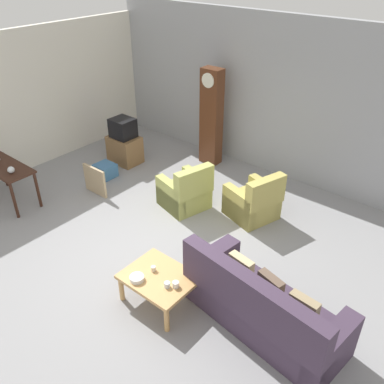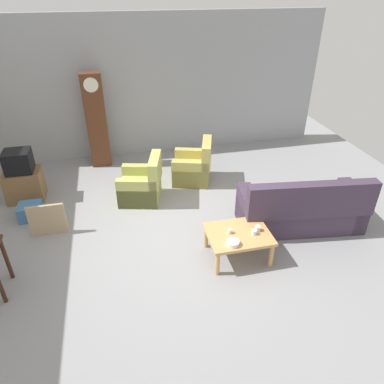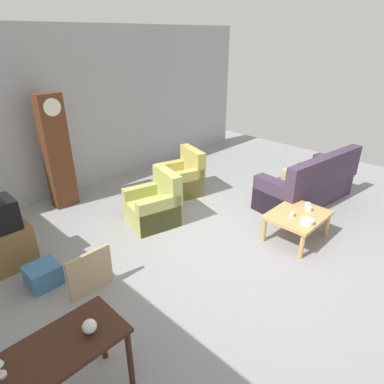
{
  "view_description": "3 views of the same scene",
  "coord_description": "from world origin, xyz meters",
  "px_view_note": "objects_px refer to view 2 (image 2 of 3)",
  "views": [
    {
      "loc": [
        3.7,
        -3.6,
        4.29
      ],
      "look_at": [
        0.04,
        0.82,
        0.76
      ],
      "focal_mm": 38.24,
      "sensor_mm": 36.0,
      "label": 1
    },
    {
      "loc": [
        -0.9,
        -4.77,
        3.78
      ],
      "look_at": [
        0.28,
        0.34,
        0.61
      ],
      "focal_mm": 33.18,
      "sensor_mm": 36.0,
      "label": 2
    },
    {
      "loc": [
        -3.7,
        -2.75,
        3.01
      ],
      "look_at": [
        -0.11,
        0.75,
        0.62
      ],
      "focal_mm": 31.24,
      "sensor_mm": 36.0,
      "label": 3
    }
  ],
  "objects_px": {
    "cup_blue_rimmed": "(254,232)",
    "tv_crt": "(18,161)",
    "tv_stand_cabinet": "(25,185)",
    "cup_white_porcelain": "(258,228)",
    "framed_picture_leaning": "(47,220)",
    "grandfather_clock": "(96,121)",
    "couch_floral": "(301,210)",
    "coffee_table_wood": "(238,236)",
    "armchair_olive_far": "(194,168)",
    "bowl_white_stacked": "(233,243)",
    "storage_box_blue": "(31,211)",
    "cup_cream_tall": "(230,231)",
    "armchair_olive_near": "(142,186)"
  },
  "relations": [
    {
      "from": "cup_blue_rimmed",
      "to": "tv_crt",
      "type": "bearing_deg",
      "value": 144.63
    },
    {
      "from": "tv_stand_cabinet",
      "to": "cup_white_porcelain",
      "type": "height_order",
      "value": "tv_stand_cabinet"
    },
    {
      "from": "tv_crt",
      "to": "framed_picture_leaning",
      "type": "xyz_separation_m",
      "value": [
        0.56,
        -1.3,
        -0.53
      ]
    },
    {
      "from": "grandfather_clock",
      "to": "cup_blue_rimmed",
      "type": "relative_size",
      "value": 26.33
    },
    {
      "from": "couch_floral",
      "to": "tv_crt",
      "type": "bearing_deg",
      "value": 156.68
    },
    {
      "from": "couch_floral",
      "to": "coffee_table_wood",
      "type": "relative_size",
      "value": 2.29
    },
    {
      "from": "couch_floral",
      "to": "cup_white_porcelain",
      "type": "bearing_deg",
      "value": -154.3
    },
    {
      "from": "couch_floral",
      "to": "framed_picture_leaning",
      "type": "xyz_separation_m",
      "value": [
        -4.26,
        0.78,
        -0.07
      ]
    },
    {
      "from": "armchair_olive_far",
      "to": "coffee_table_wood",
      "type": "bearing_deg",
      "value": -87.6
    },
    {
      "from": "armchair_olive_far",
      "to": "bowl_white_stacked",
      "type": "xyz_separation_m",
      "value": [
        -0.07,
        -2.78,
        0.17
      ]
    },
    {
      "from": "grandfather_clock",
      "to": "cup_white_porcelain",
      "type": "height_order",
      "value": "grandfather_clock"
    },
    {
      "from": "armchair_olive_far",
      "to": "bowl_white_stacked",
      "type": "relative_size",
      "value": 4.99
    },
    {
      "from": "coffee_table_wood",
      "to": "framed_picture_leaning",
      "type": "relative_size",
      "value": 1.6
    },
    {
      "from": "storage_box_blue",
      "to": "cup_cream_tall",
      "type": "bearing_deg",
      "value": -29.4
    },
    {
      "from": "tv_crt",
      "to": "bowl_white_stacked",
      "type": "height_order",
      "value": "tv_crt"
    },
    {
      "from": "cup_blue_rimmed",
      "to": "cup_cream_tall",
      "type": "relative_size",
      "value": 1.1
    },
    {
      "from": "cup_white_porcelain",
      "to": "cup_blue_rimmed",
      "type": "distance_m",
      "value": 0.11
    },
    {
      "from": "armchair_olive_far",
      "to": "cup_white_porcelain",
      "type": "relative_size",
      "value": 10.92
    },
    {
      "from": "tv_stand_cabinet",
      "to": "cup_blue_rimmed",
      "type": "bearing_deg",
      "value": -35.37
    },
    {
      "from": "bowl_white_stacked",
      "to": "storage_box_blue",
      "type": "bearing_deg",
      "value": 146.7
    },
    {
      "from": "framed_picture_leaning",
      "to": "cup_blue_rimmed",
      "type": "xyz_separation_m",
      "value": [
        3.16,
        -1.34,
        0.2
      ]
    },
    {
      "from": "storage_box_blue",
      "to": "framed_picture_leaning",
      "type": "bearing_deg",
      "value": -55.92
    },
    {
      "from": "cup_white_porcelain",
      "to": "bowl_white_stacked",
      "type": "xyz_separation_m",
      "value": [
        -0.48,
        -0.24,
        -0.01
      ]
    },
    {
      "from": "storage_box_blue",
      "to": "bowl_white_stacked",
      "type": "distance_m",
      "value": 3.78
    },
    {
      "from": "cup_white_porcelain",
      "to": "bowl_white_stacked",
      "type": "height_order",
      "value": "cup_white_porcelain"
    },
    {
      "from": "tv_crt",
      "to": "cup_white_porcelain",
      "type": "height_order",
      "value": "tv_crt"
    },
    {
      "from": "armchair_olive_near",
      "to": "tv_stand_cabinet",
      "type": "bearing_deg",
      "value": 166.44
    },
    {
      "from": "armchair_olive_far",
      "to": "storage_box_blue",
      "type": "bearing_deg",
      "value": -167.5
    },
    {
      "from": "bowl_white_stacked",
      "to": "tv_crt",
      "type": "bearing_deg",
      "value": 139.87
    },
    {
      "from": "armchair_olive_near",
      "to": "cup_white_porcelain",
      "type": "relative_size",
      "value": 10.64
    },
    {
      "from": "couch_floral",
      "to": "bowl_white_stacked",
      "type": "bearing_deg",
      "value": -154.17
    },
    {
      "from": "tv_stand_cabinet",
      "to": "framed_picture_leaning",
      "type": "bearing_deg",
      "value": -66.67
    },
    {
      "from": "storage_box_blue",
      "to": "couch_floral",
      "type": "bearing_deg",
      "value": -16.13
    },
    {
      "from": "bowl_white_stacked",
      "to": "couch_floral",
      "type": "bearing_deg",
      "value": 25.83
    },
    {
      "from": "coffee_table_wood",
      "to": "cup_white_porcelain",
      "type": "xyz_separation_m",
      "value": [
        0.3,
        -0.0,
        0.11
      ]
    },
    {
      "from": "bowl_white_stacked",
      "to": "framed_picture_leaning",
      "type": "bearing_deg",
      "value": 151.48
    },
    {
      "from": "coffee_table_wood",
      "to": "tv_crt",
      "type": "distance_m",
      "value": 4.37
    },
    {
      "from": "framed_picture_leaning",
      "to": "cup_cream_tall",
      "type": "xyz_separation_m",
      "value": [
        2.81,
        -1.23,
        0.2
      ]
    },
    {
      "from": "grandfather_clock",
      "to": "tv_crt",
      "type": "distance_m",
      "value": 1.94
    },
    {
      "from": "armchair_olive_far",
      "to": "framed_picture_leaning",
      "type": "height_order",
      "value": "armchair_olive_far"
    },
    {
      "from": "couch_floral",
      "to": "cup_blue_rimmed",
      "type": "relative_size",
      "value": 27.38
    },
    {
      "from": "tv_stand_cabinet",
      "to": "cup_blue_rimmed",
      "type": "height_order",
      "value": "tv_stand_cabinet"
    },
    {
      "from": "tv_stand_cabinet",
      "to": "tv_crt",
      "type": "bearing_deg",
      "value": 0.0
    },
    {
      "from": "couch_floral",
      "to": "grandfather_clock",
      "type": "bearing_deg",
      "value": 135.35
    },
    {
      "from": "framed_picture_leaning",
      "to": "cup_blue_rimmed",
      "type": "bearing_deg",
      "value": -22.98
    },
    {
      "from": "framed_picture_leaning",
      "to": "cup_cream_tall",
      "type": "height_order",
      "value": "framed_picture_leaning"
    },
    {
      "from": "cup_blue_rimmed",
      "to": "bowl_white_stacked",
      "type": "height_order",
      "value": "cup_blue_rimmed"
    },
    {
      "from": "armchair_olive_near",
      "to": "cup_cream_tall",
      "type": "relative_size",
      "value": 13.14
    },
    {
      "from": "tv_stand_cabinet",
      "to": "framed_picture_leaning",
      "type": "distance_m",
      "value": 1.42
    },
    {
      "from": "coffee_table_wood",
      "to": "cup_white_porcelain",
      "type": "relative_size",
      "value": 10.71
    }
  ]
}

